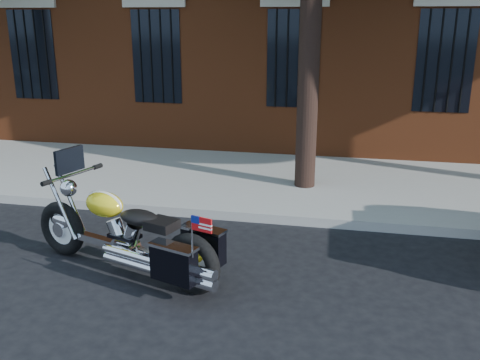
# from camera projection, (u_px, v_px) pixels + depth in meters

# --- Properties ---
(ground) EXTENTS (120.00, 120.00, 0.00)m
(ground) POSITION_uv_depth(u_px,v_px,m) (246.00, 259.00, 7.03)
(ground) COLOR black
(ground) RESTS_ON ground
(curb) EXTENTS (40.00, 0.16, 0.15)m
(curb) POSITION_uv_depth(u_px,v_px,m) (263.00, 217.00, 8.30)
(curb) COLOR gray
(curb) RESTS_ON ground
(sidewalk) EXTENTS (40.00, 3.60, 0.15)m
(sidewalk) POSITION_uv_depth(u_px,v_px,m) (279.00, 182.00, 10.06)
(sidewalk) COLOR gray
(sidewalk) RESTS_ON ground
(motorcycle) EXTENTS (2.74, 1.46, 1.49)m
(motorcycle) POSITION_uv_depth(u_px,v_px,m) (130.00, 238.00, 6.44)
(motorcycle) COLOR black
(motorcycle) RESTS_ON ground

